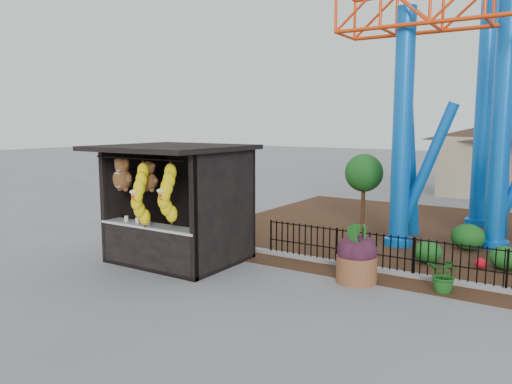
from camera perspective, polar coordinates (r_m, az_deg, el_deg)
The scene contains 9 objects.
ground at distance 11.20m, azimuth -1.01°, elevation -11.38°, with size 120.00×120.00×0.00m, color slate.
mulch_bed at distance 17.29m, azimuth 25.83°, elevation -5.22°, with size 18.00×12.00×0.02m, color #331E11.
curb at distance 12.48m, azimuth 22.94°, elevation -9.70°, with size 18.00×0.18×0.12m, color gray.
prize_booth at distance 13.31m, azimuth -9.69°, elevation -1.53°, with size 3.50×3.40×3.12m.
picket_fence at distance 12.25m, azimuth 27.24°, elevation -8.13°, with size 12.20×0.06×1.00m, color black, non-canonical shape.
terracotta_planter at distance 12.02m, azimuth 11.39°, elevation -8.60°, with size 0.95×0.95×0.63m, color brown.
planter_foliage at distance 11.86m, azimuth 11.48°, elevation -5.65°, with size 0.70×0.70×0.64m, color #301321.
potted_plant at distance 11.80m, azimuth 20.80°, elevation -8.82°, with size 0.73×0.64×0.81m, color #305E1B.
landscaping at distance 14.83m, azimuth 26.29°, elevation -6.07°, with size 8.10×3.15×0.76m.
Camera 1 is at (5.89, -8.78, 3.71)m, focal length 35.00 mm.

